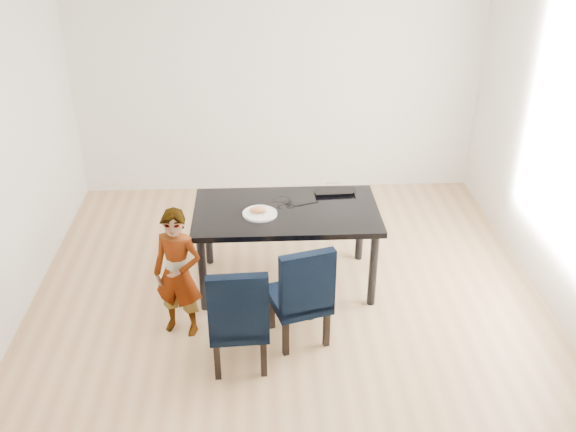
{
  "coord_description": "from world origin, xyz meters",
  "views": [
    {
      "loc": [
        -0.23,
        -4.39,
        3.35
      ],
      "look_at": [
        0.0,
        0.2,
        0.85
      ],
      "focal_mm": 40.0,
      "sensor_mm": 36.0,
      "label": 1
    }
  ],
  "objects_px": {
    "chair_right": "(299,291)",
    "child": "(178,273)",
    "dining_table": "(286,247)",
    "laptop": "(334,189)",
    "chair_left": "(238,313)",
    "plate": "(260,214)"
  },
  "relations": [
    {
      "from": "chair_right",
      "to": "child",
      "type": "height_order",
      "value": "child"
    },
    {
      "from": "dining_table",
      "to": "child",
      "type": "height_order",
      "value": "child"
    },
    {
      "from": "chair_right",
      "to": "child",
      "type": "relative_size",
      "value": 0.81
    },
    {
      "from": "laptop",
      "to": "dining_table",
      "type": "bearing_deg",
      "value": 34.81
    },
    {
      "from": "chair_left",
      "to": "chair_right",
      "type": "height_order",
      "value": "chair_left"
    },
    {
      "from": "dining_table",
      "to": "chair_right",
      "type": "relative_size",
      "value": 1.79
    },
    {
      "from": "chair_left",
      "to": "child",
      "type": "height_order",
      "value": "child"
    },
    {
      "from": "chair_left",
      "to": "laptop",
      "type": "relative_size",
      "value": 2.45
    },
    {
      "from": "plate",
      "to": "laptop",
      "type": "xyz_separation_m",
      "value": [
        0.68,
        0.43,
        0.01
      ]
    },
    {
      "from": "child",
      "to": "laptop",
      "type": "height_order",
      "value": "child"
    },
    {
      "from": "dining_table",
      "to": "plate",
      "type": "bearing_deg",
      "value": -161.59
    },
    {
      "from": "child",
      "to": "laptop",
      "type": "bearing_deg",
      "value": 54.13
    },
    {
      "from": "chair_right",
      "to": "laptop",
      "type": "distance_m",
      "value": 1.24
    },
    {
      "from": "plate",
      "to": "dining_table",
      "type": "bearing_deg",
      "value": 18.41
    },
    {
      "from": "dining_table",
      "to": "plate",
      "type": "distance_m",
      "value": 0.45
    },
    {
      "from": "dining_table",
      "to": "laptop",
      "type": "relative_size",
      "value": 4.35
    },
    {
      "from": "dining_table",
      "to": "child",
      "type": "distance_m",
      "value": 1.11
    },
    {
      "from": "chair_left",
      "to": "plate",
      "type": "relative_size",
      "value": 3.04
    },
    {
      "from": "chair_left",
      "to": "chair_right",
      "type": "xyz_separation_m",
      "value": [
        0.47,
        0.27,
        -0.0
      ]
    },
    {
      "from": "chair_left",
      "to": "laptop",
      "type": "distance_m",
      "value": 1.67
    },
    {
      "from": "dining_table",
      "to": "child",
      "type": "bearing_deg",
      "value": -143.59
    },
    {
      "from": "dining_table",
      "to": "chair_left",
      "type": "xyz_separation_m",
      "value": [
        -0.4,
        -1.05,
        0.08
      ]
    }
  ]
}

